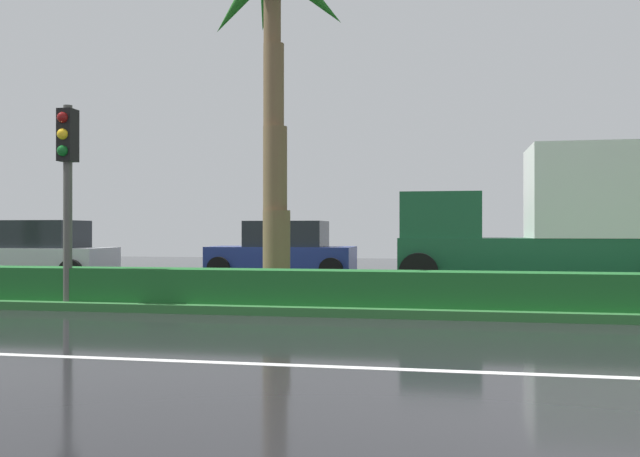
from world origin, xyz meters
name	(u,v)px	position (x,y,z in m)	size (l,w,h in m)	color
ground_plane	(496,305)	(0.00, 9.00, -0.05)	(90.00, 42.00, 0.10)	black
near_lane_divider_stripe	(543,375)	(0.00, 2.00, 0.00)	(81.00, 0.14, 0.01)	white
median_strip	(499,304)	(0.00, 8.00, 0.07)	(85.50, 4.00, 0.15)	#2D6B33
median_hedge	(505,290)	(0.00, 6.60, 0.45)	(76.50, 0.70, 0.60)	#1E6028
palm_tree_mid_left	(273,14)	(-4.44, 8.36, 5.84)	(4.04, 4.08, 7.33)	brown
traffic_signal_median_left	(67,166)	(-7.77, 6.28, 2.62)	(0.28, 0.43, 3.58)	#4C4C47
car_in_traffic_leading	(37,252)	(-12.32, 12.29, 0.83)	(4.30, 2.02, 1.72)	silver
car_in_traffic_second	(283,251)	(-5.78, 14.71, 0.83)	(4.30, 2.02, 1.72)	navy
box_truck_lead	(536,226)	(1.16, 12.17, 1.55)	(6.40, 2.64, 3.46)	#195133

